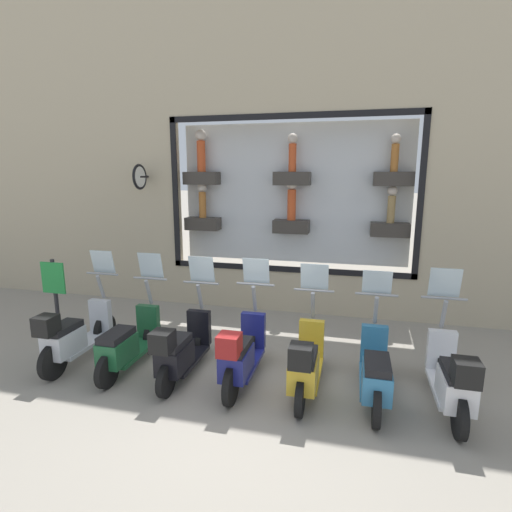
{
  "coord_description": "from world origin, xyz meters",
  "views": [
    {
      "loc": [
        -4.84,
        -1.34,
        2.99
      ],
      "look_at": [
        1.67,
        0.28,
        1.59
      ],
      "focal_mm": 28.0,
      "sensor_mm": 36.0,
      "label": 1
    }
  ],
  "objects_px": {
    "scooter_black_4": "(181,349)",
    "scooter_green_5": "(128,343)",
    "scooter_silver_6": "(74,335)",
    "shop_sign_post": "(56,299)",
    "scooter_yellow_2": "(306,363)",
    "scooter_navy_3": "(241,354)",
    "scooter_teal_1": "(375,372)",
    "scooter_white_0": "(452,378)"
  },
  "relations": [
    {
      "from": "shop_sign_post",
      "to": "scooter_silver_6",
      "type": "bearing_deg",
      "value": -127.26
    },
    {
      "from": "scooter_white_0",
      "to": "scooter_green_5",
      "type": "relative_size",
      "value": 1.0
    },
    {
      "from": "shop_sign_post",
      "to": "scooter_black_4",
      "type": "bearing_deg",
      "value": -103.61
    },
    {
      "from": "scooter_navy_3",
      "to": "scooter_black_4",
      "type": "height_order",
      "value": "scooter_navy_3"
    },
    {
      "from": "scooter_black_4",
      "to": "scooter_silver_6",
      "type": "xyz_separation_m",
      "value": [
        0.01,
        1.82,
        0.02
      ]
    },
    {
      "from": "scooter_white_0",
      "to": "scooter_yellow_2",
      "type": "bearing_deg",
      "value": 90.21
    },
    {
      "from": "scooter_black_4",
      "to": "scooter_white_0",
      "type": "bearing_deg",
      "value": -89.89
    },
    {
      "from": "scooter_teal_1",
      "to": "scooter_yellow_2",
      "type": "distance_m",
      "value": 0.91
    },
    {
      "from": "shop_sign_post",
      "to": "scooter_green_5",
      "type": "bearing_deg",
      "value": -108.29
    },
    {
      "from": "scooter_teal_1",
      "to": "shop_sign_post",
      "type": "relative_size",
      "value": 1.17
    },
    {
      "from": "scooter_green_5",
      "to": "scooter_silver_6",
      "type": "height_order",
      "value": "scooter_green_5"
    },
    {
      "from": "scooter_green_5",
      "to": "scooter_silver_6",
      "type": "distance_m",
      "value": 0.92
    },
    {
      "from": "scooter_black_4",
      "to": "scooter_silver_6",
      "type": "bearing_deg",
      "value": 89.62
    },
    {
      "from": "scooter_navy_3",
      "to": "scooter_green_5",
      "type": "relative_size",
      "value": 1.01
    },
    {
      "from": "scooter_teal_1",
      "to": "scooter_silver_6",
      "type": "bearing_deg",
      "value": 90.64
    },
    {
      "from": "scooter_teal_1",
      "to": "scooter_green_5",
      "type": "bearing_deg",
      "value": 89.94
    },
    {
      "from": "scooter_white_0",
      "to": "scooter_silver_6",
      "type": "bearing_deg",
      "value": 89.95
    },
    {
      "from": "scooter_yellow_2",
      "to": "scooter_black_4",
      "type": "xyz_separation_m",
      "value": [
        -0.0,
        1.82,
        -0.0
      ]
    },
    {
      "from": "scooter_white_0",
      "to": "scooter_green_5",
      "type": "distance_m",
      "value": 4.56
    },
    {
      "from": "scooter_yellow_2",
      "to": "shop_sign_post",
      "type": "xyz_separation_m",
      "value": [
        0.64,
        4.48,
        0.35
      ]
    },
    {
      "from": "scooter_teal_1",
      "to": "scooter_navy_3",
      "type": "height_order",
      "value": "scooter_navy_3"
    },
    {
      "from": "scooter_yellow_2",
      "to": "scooter_green_5",
      "type": "xyz_separation_m",
      "value": [
        0.07,
        2.74,
        -0.03
      ]
    },
    {
      "from": "scooter_green_5",
      "to": "shop_sign_post",
      "type": "xyz_separation_m",
      "value": [
        0.58,
        1.74,
        0.39
      ]
    },
    {
      "from": "scooter_white_0",
      "to": "shop_sign_post",
      "type": "height_order",
      "value": "scooter_white_0"
    },
    {
      "from": "scooter_black_4",
      "to": "shop_sign_post",
      "type": "bearing_deg",
      "value": 76.39
    },
    {
      "from": "scooter_yellow_2",
      "to": "scooter_navy_3",
      "type": "relative_size",
      "value": 0.99
    },
    {
      "from": "scooter_navy_3",
      "to": "shop_sign_post",
      "type": "relative_size",
      "value": 1.18
    },
    {
      "from": "scooter_green_5",
      "to": "shop_sign_post",
      "type": "height_order",
      "value": "scooter_green_5"
    },
    {
      "from": "scooter_black_4",
      "to": "scooter_green_5",
      "type": "xyz_separation_m",
      "value": [
        0.07,
        0.91,
        -0.03
      ]
    },
    {
      "from": "scooter_silver_6",
      "to": "shop_sign_post",
      "type": "distance_m",
      "value": 1.09
    },
    {
      "from": "scooter_navy_3",
      "to": "scooter_silver_6",
      "type": "bearing_deg",
      "value": 90.01
    },
    {
      "from": "scooter_navy_3",
      "to": "scooter_green_5",
      "type": "distance_m",
      "value": 1.83
    },
    {
      "from": "scooter_yellow_2",
      "to": "scooter_navy_3",
      "type": "height_order",
      "value": "scooter_navy_3"
    },
    {
      "from": "scooter_yellow_2",
      "to": "scooter_black_4",
      "type": "distance_m",
      "value": 1.82
    },
    {
      "from": "scooter_silver_6",
      "to": "shop_sign_post",
      "type": "relative_size",
      "value": 1.18
    },
    {
      "from": "scooter_yellow_2",
      "to": "scooter_silver_6",
      "type": "relative_size",
      "value": 0.99
    },
    {
      "from": "scooter_silver_6",
      "to": "scooter_navy_3",
      "type": "bearing_deg",
      "value": -89.99
    },
    {
      "from": "scooter_teal_1",
      "to": "scooter_green_5",
      "type": "xyz_separation_m",
      "value": [
        0.0,
        3.65,
        0.01
      ]
    },
    {
      "from": "scooter_green_5",
      "to": "shop_sign_post",
      "type": "distance_m",
      "value": 1.87
    },
    {
      "from": "scooter_white_0",
      "to": "scooter_silver_6",
      "type": "xyz_separation_m",
      "value": [
        0.01,
        5.47,
        0.01
      ]
    },
    {
      "from": "scooter_yellow_2",
      "to": "scooter_green_5",
      "type": "height_order",
      "value": "scooter_green_5"
    },
    {
      "from": "scooter_green_5",
      "to": "scooter_teal_1",
      "type": "bearing_deg",
      "value": -90.06
    }
  ]
}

